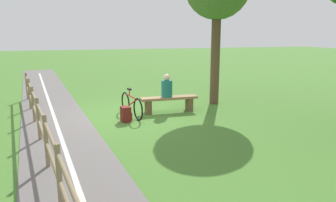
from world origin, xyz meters
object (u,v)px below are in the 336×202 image
Objects in this scene: bicycle at (131,105)px; backpack at (126,114)px; person_seated at (167,87)px; bench at (169,101)px.

bicycle is 0.60m from backpack.
person_seated is 1.74m from backpack.
bench is 2.52× the size of person_seated.
person_seated reaches higher than backpack.
bicycle is at bearing 10.17° from person_seated.
bench is 0.47m from person_seated.
person_seated is (0.08, 0.00, 0.47)m from bench.
person_seated reaches higher than bicycle.
bench is at bearing 89.24° from bicycle.
bicycle is (1.20, 0.22, -0.46)m from person_seated.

